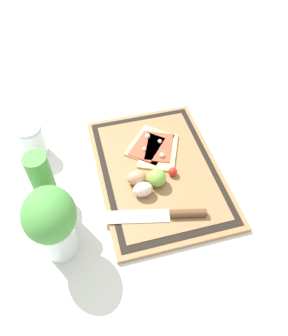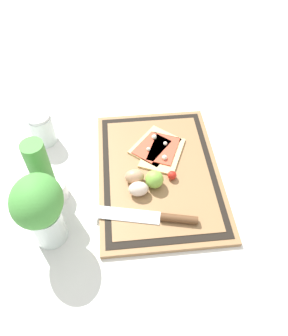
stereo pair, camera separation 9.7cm
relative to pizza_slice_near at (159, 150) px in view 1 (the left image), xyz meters
name	(u,v)px [view 1 (the left image)]	position (x,y,z in m)	size (l,w,h in m)	color
ground_plane	(158,172)	(-0.07, 0.02, -0.02)	(6.00, 6.00, 0.00)	silver
cutting_board	(158,170)	(-0.07, 0.02, -0.01)	(0.52, 0.36, 0.02)	#997047
pizza_slice_near	(159,150)	(0.00, 0.00, 0.00)	(0.19, 0.16, 0.02)	#DBBC7F
pizza_slice_far	(148,145)	(0.03, 0.03, 0.00)	(0.18, 0.18, 0.02)	#DBBC7F
knife	(172,214)	(-0.24, 0.03, 0.00)	(0.09, 0.28, 0.02)	silver
egg_brown	(137,178)	(-0.10, 0.10, 0.02)	(0.04, 0.06, 0.04)	tan
egg_pink	(143,189)	(-0.15, 0.09, 0.02)	(0.04, 0.06, 0.04)	beige
lime	(157,178)	(-0.12, 0.04, 0.02)	(0.05, 0.05, 0.05)	#7FB742
cherry_tomato_red	(173,172)	(-0.10, -0.01, 0.01)	(0.03, 0.03, 0.03)	red
herb_pot	(48,193)	(-0.12, 0.34, 0.05)	(0.11, 0.11, 0.22)	white
sauce_jar	(33,142)	(0.11, 0.38, 0.02)	(0.08, 0.08, 0.11)	silver
herb_glass	(52,222)	(-0.25, 0.33, 0.11)	(0.14, 0.12, 0.22)	silver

